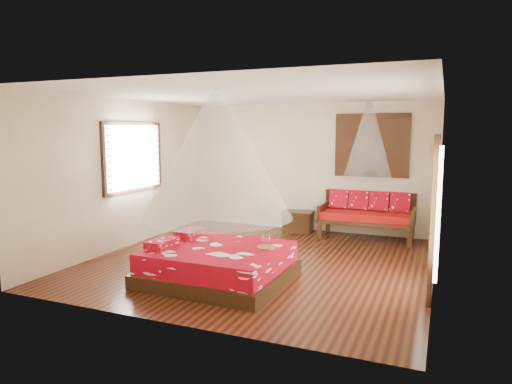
% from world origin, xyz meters
% --- Properties ---
extents(room, '(5.54, 5.54, 2.84)m').
position_xyz_m(room, '(0.00, 0.00, 1.40)').
color(room, black).
rests_on(room, ground).
extents(bed, '(2.02, 1.84, 0.63)m').
position_xyz_m(bed, '(-0.22, -1.16, 0.25)').
color(bed, black).
rests_on(bed, floor).
extents(daybed, '(1.87, 0.83, 0.96)m').
position_xyz_m(daybed, '(1.40, 2.39, 0.52)').
color(daybed, black).
rests_on(daybed, floor).
extents(storage_chest, '(0.69, 0.53, 0.45)m').
position_xyz_m(storage_chest, '(-0.10, 2.45, 0.23)').
color(storage_chest, black).
rests_on(storage_chest, floor).
extents(shutter_panel, '(1.52, 0.06, 1.32)m').
position_xyz_m(shutter_panel, '(1.40, 2.72, 1.90)').
color(shutter_panel, black).
rests_on(shutter_panel, wall_back).
extents(window_left, '(0.10, 1.74, 1.34)m').
position_xyz_m(window_left, '(-2.71, 0.20, 1.70)').
color(window_left, black).
rests_on(window_left, wall_left).
extents(glazed_door, '(0.08, 1.02, 2.16)m').
position_xyz_m(glazed_door, '(2.72, -0.60, 1.07)').
color(glazed_door, black).
rests_on(glazed_door, floor).
extents(wine_tray, '(0.27, 0.27, 0.22)m').
position_xyz_m(wine_tray, '(0.47, -0.96, 0.56)').
color(wine_tray, brown).
rests_on(wine_tray, bed).
extents(mosquito_net_main, '(2.18, 2.18, 1.80)m').
position_xyz_m(mosquito_net_main, '(-0.20, -1.16, 1.85)').
color(mosquito_net_main, white).
rests_on(mosquito_net_main, ceiling).
extents(mosquito_net_daybed, '(0.96, 0.96, 1.50)m').
position_xyz_m(mosquito_net_daybed, '(1.40, 2.25, 2.00)').
color(mosquito_net_daybed, white).
rests_on(mosquito_net_daybed, ceiling).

